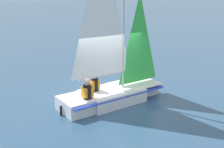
{
  "coord_description": "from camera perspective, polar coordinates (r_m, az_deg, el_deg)",
  "views": [
    {
      "loc": [
        -9.61,
        1.8,
        3.99
      ],
      "look_at": [
        0.0,
        0.0,
        1.09
      ],
      "focal_mm": 45.0,
      "sensor_mm": 36.0,
      "label": 1
    }
  ],
  "objects": [
    {
      "name": "ground_plane",
      "position": [
        10.56,
        -0.0,
        -5.68
      ],
      "size": [
        260.0,
        260.0,
        0.0
      ],
      "primitive_type": "plane",
      "color": "#2D4C6B"
    },
    {
      "name": "sailboat_main",
      "position": [
        10.26,
        -0.1,
        -1.51
      ],
      "size": [
        2.96,
        4.17,
        5.97
      ],
      "rotation": [
        0.0,
        0.0,
        5.14
      ],
      "color": "silver",
      "rests_on": "ground_plane"
    },
    {
      "name": "sailor_helm",
      "position": [
        10.25,
        -3.6,
        -2.7
      ],
      "size": [
        0.4,
        0.42,
        1.16
      ],
      "rotation": [
        0.0,
        0.0,
        5.14
      ],
      "color": "black",
      "rests_on": "ground_plane"
    },
    {
      "name": "sailor_crew",
      "position": [
        9.53,
        -5.01,
        -4.17
      ],
      "size": [
        0.4,
        0.42,
        1.16
      ],
      "rotation": [
        0.0,
        0.0,
        5.14
      ],
      "color": "black",
      "rests_on": "ground_plane"
    }
  ]
}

